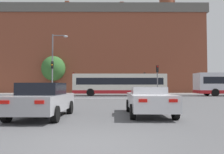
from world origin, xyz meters
name	(u,v)px	position (x,y,z in m)	size (l,w,h in m)	color
ground_plane	(86,145)	(0.00, 0.00, 0.00)	(400.00, 400.00, 0.00)	#545456
stop_line_strip	(106,98)	(0.00, 18.87, 0.00)	(9.73, 0.30, 0.01)	silver
far_pavement	(108,93)	(0.00, 33.53, 0.01)	(70.81, 2.50, 0.01)	#A09B91
brick_civic_building	(95,51)	(-2.86, 42.19, 9.00)	(45.59, 10.94, 24.86)	brown
car_saloon_left	(43,100)	(-2.40, 4.42, 0.77)	(2.14, 4.31, 1.51)	#9E9EA3
car_roadster_right	(149,100)	(2.39, 5.21, 0.70)	(2.03, 4.45, 1.33)	silver
bus_crossing_lead	(119,84)	(1.76, 24.68, 1.59)	(12.48, 2.74, 2.97)	silver
traffic_light_far_left	(73,79)	(-5.94, 32.83, 2.50)	(0.26, 0.31, 3.69)	slate
traffic_light_far_right	(145,79)	(6.49, 32.91, 2.51)	(0.26, 0.31, 3.69)	slate
traffic_light_near_left	(52,73)	(-6.00, 19.28, 2.77)	(0.26, 0.31, 4.11)	slate
traffic_light_near_right	(157,76)	(5.93, 19.77, 2.52)	(0.26, 0.31, 3.72)	slate
street_lamp_junction	(55,59)	(-5.89, 20.02, 4.46)	(1.84, 0.36, 7.37)	slate
pedestrian_waiting	(152,88)	(8.03, 34.01, 1.02)	(0.33, 0.45, 1.73)	black
pedestrian_walking_east	(115,87)	(1.29, 32.95, 1.08)	(0.34, 0.45, 1.82)	black
pedestrian_walking_west	(103,87)	(-0.86, 33.73, 1.10)	(0.45, 0.42, 1.85)	#333851
tree_by_building	(53,69)	(-10.42, 36.53, 4.67)	(4.51, 4.51, 7.05)	#4C3823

